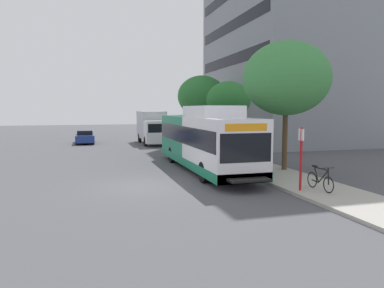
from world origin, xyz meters
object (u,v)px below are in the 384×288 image
(street_tree_far_block, at_px, (202,96))
(street_tree_mid_block, at_px, (228,100))
(street_tree_near_stop, at_px, (286,79))
(bus_stop_sign_pole, at_px, (301,154))
(box_truck_background, at_px, (152,126))
(parked_car_far_lane, at_px, (85,137))
(bicycle_parked, at_px, (320,180))
(transit_bus, at_px, (204,140))

(street_tree_far_block, bearing_deg, street_tree_mid_block, -91.51)
(street_tree_near_stop, distance_m, street_tree_far_block, 15.35)
(bus_stop_sign_pole, distance_m, box_truck_background, 23.26)
(bus_stop_sign_pole, distance_m, parked_car_far_lane, 27.03)
(bus_stop_sign_pole, height_order, bicycle_parked, bus_stop_sign_pole)
(transit_bus, distance_m, street_tree_far_block, 14.35)
(street_tree_near_stop, distance_m, box_truck_background, 19.12)
(transit_bus, bearing_deg, box_truck_background, 90.43)
(transit_bus, distance_m, parked_car_far_lane, 20.03)
(street_tree_near_stop, height_order, box_truck_background, street_tree_near_stop)
(parked_car_far_lane, xyz_separation_m, box_truck_background, (6.55, -2.43, 1.08))
(bus_stop_sign_pole, relative_size, box_truck_background, 0.37)
(transit_bus, xyz_separation_m, box_truck_background, (-0.12, 16.43, 0.04))
(street_tree_mid_block, relative_size, box_truck_background, 0.77)
(transit_bus, distance_m, street_tree_near_stop, 5.65)
(bicycle_parked, height_order, street_tree_far_block, street_tree_far_block)
(bus_stop_sign_pole, xyz_separation_m, street_tree_far_block, (2.12, 20.16, 3.04))
(street_tree_far_block, bearing_deg, parked_car_far_lane, 153.24)
(bicycle_parked, relative_size, street_tree_near_stop, 0.25)
(street_tree_near_stop, height_order, street_tree_far_block, street_tree_near_stop)
(street_tree_near_stop, height_order, street_tree_mid_block, street_tree_near_stop)
(bus_stop_sign_pole, height_order, street_tree_mid_block, street_tree_mid_block)
(bicycle_parked, xyz_separation_m, box_truck_background, (-2.92, 23.36, 1.18))
(parked_car_far_lane, bearing_deg, bus_stop_sign_pole, -71.30)
(street_tree_mid_block, height_order, parked_car_far_lane, street_tree_mid_block)
(parked_car_far_lane, bearing_deg, box_truck_background, -20.34)
(transit_bus, relative_size, parked_car_far_lane, 2.72)
(bus_stop_sign_pole, bearing_deg, street_tree_near_stop, 66.72)
(street_tree_far_block, bearing_deg, box_truck_background, 144.59)
(transit_bus, relative_size, street_tree_near_stop, 1.75)
(parked_car_far_lane, bearing_deg, bicycle_parked, -69.84)
(parked_car_far_lane, distance_m, box_truck_background, 7.07)
(transit_bus, bearing_deg, bicycle_parked, -68.04)
(street_tree_far_block, bearing_deg, street_tree_near_stop, -90.17)
(bus_stop_sign_pole, xyz_separation_m, street_tree_mid_block, (1.92, 12.84, 2.48))
(street_tree_mid_block, bearing_deg, box_truck_background, 111.36)
(street_tree_near_stop, xyz_separation_m, street_tree_far_block, (0.05, 15.34, -0.43))
(street_tree_near_stop, bearing_deg, bicycle_parked, -104.17)
(street_tree_far_block, distance_m, box_truck_background, 5.97)
(transit_bus, height_order, bicycle_parked, transit_bus)
(transit_bus, xyz_separation_m, bus_stop_sign_pole, (1.99, -6.73, -0.05))
(bicycle_parked, xyz_separation_m, parked_car_far_lane, (-9.47, 25.79, 0.10))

